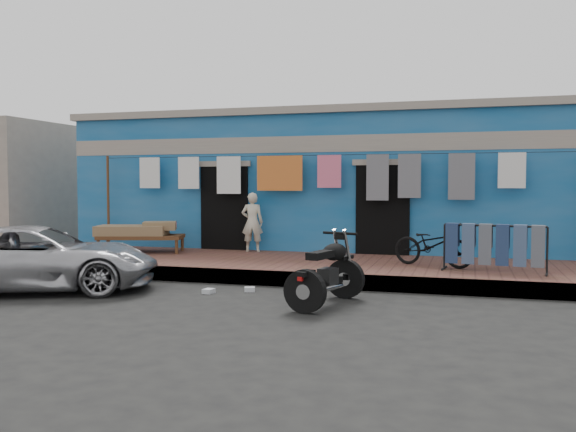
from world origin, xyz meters
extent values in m
plane|color=black|center=(0.00, 0.00, 0.00)|extent=(80.00, 80.00, 0.00)
cube|color=brown|center=(0.00, 3.00, 0.12)|extent=(28.00, 3.00, 0.25)
cube|color=gray|center=(0.00, 1.55, 0.12)|extent=(28.00, 0.10, 0.25)
cube|color=#105493|center=(0.00, 7.00, 1.60)|extent=(12.00, 5.00, 3.20)
cube|color=#9E9384|center=(0.00, 4.56, 2.55)|extent=(12.00, 0.14, 0.35)
cube|color=#9E9384|center=(0.00, 7.00, 3.28)|extent=(12.20, 5.20, 0.16)
cube|color=black|center=(-2.20, 4.48, 1.05)|extent=(1.10, 0.10, 2.10)
cube|color=black|center=(1.30, 4.48, 1.05)|extent=(1.10, 0.10, 2.10)
cylinder|color=brown|center=(-5.00, 4.25, 1.30)|extent=(0.06, 0.06, 2.10)
cylinder|color=black|center=(0.00, 4.25, 2.30)|extent=(10.00, 0.01, 0.01)
cube|color=silver|center=(-3.92, 4.25, 1.96)|extent=(0.50, 0.02, 0.69)
cube|color=silver|center=(-2.96, 4.25, 1.95)|extent=(0.50, 0.02, 0.70)
cube|color=silver|center=(-2.00, 4.25, 1.90)|extent=(0.55, 0.02, 0.81)
cube|color=#CC4C26|center=(-0.85, 4.25, 1.93)|extent=(1.00, 0.02, 0.74)
cube|color=#DE6383|center=(0.22, 4.25, 1.96)|extent=(0.50, 0.02, 0.67)
cube|color=slate|center=(1.22, 4.25, 1.84)|extent=(0.45, 0.02, 0.93)
cube|color=slate|center=(1.86, 4.25, 1.86)|extent=(0.45, 0.02, 0.88)
cube|color=slate|center=(2.86, 4.25, 1.85)|extent=(0.50, 0.02, 0.90)
cube|color=silver|center=(3.77, 4.25, 1.96)|extent=(0.50, 0.02, 0.68)
imported|color=#B2B2B7|center=(-3.58, 0.05, 0.54)|extent=(4.19, 3.15, 1.07)
imported|color=beige|center=(-1.45, 4.20, 0.89)|extent=(0.51, 0.39, 1.27)
imported|color=black|center=(2.40, 2.90, 0.72)|extent=(1.55, 1.04, 0.95)
cube|color=silver|center=(-0.32, 0.93, 0.04)|extent=(0.19, 0.17, 0.07)
cube|color=silver|center=(0.32, 1.20, 0.04)|extent=(0.19, 0.18, 0.08)
cube|color=silver|center=(-0.88, 0.60, 0.04)|extent=(0.16, 0.19, 0.07)
camera|label=1|loc=(2.97, -8.07, 1.70)|focal=38.00mm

